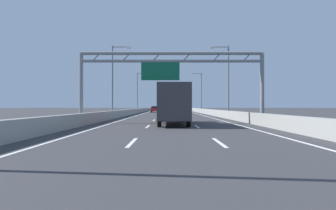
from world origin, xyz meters
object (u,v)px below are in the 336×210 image
Objects in this scene: sign_gantry at (169,68)px; streetlamp_left_mid at (113,77)px; yellow_car at (168,109)px; streetlamp_right_far at (199,90)px; red_car at (154,109)px; streetlamp_left_far at (137,90)px; streetlamp_right_mid at (225,77)px; box_truck at (172,104)px; silver_car at (158,108)px; orange_car at (175,107)px.

sign_gantry is 1.73× the size of streetlamp_left_mid.
yellow_car is at bearing 71.78° from streetlamp_left_mid.
streetlamp_left_mid is at bearing 120.95° from sign_gantry.
streetlamp_right_far is 11.86m from red_car.
streetlamp_left_far is 14.93m from streetlamp_right_far.
streetlamp_left_far is 1.00× the size of streetlamp_right_far.
sign_gantry reaches higher than yellow_car.
red_car is (4.05, 29.19, -4.63)m from streetlamp_left_mid.
streetlamp_right_mid is (14.93, 0.00, 0.00)m from streetlamp_left_mid.
box_truck is (7.57, -14.16, -3.69)m from streetlamp_left_mid.
streetlamp_right_far is at bearing 79.82° from sign_gantry.
box_truck reaches higher than yellow_car.
red_car is 37.80m from silver_car.
silver_car is at bearing 90.27° from red_car.
silver_car is (-3.46, 79.22, -4.07)m from sign_gantry.
silver_car is 81.24m from box_truck.
streetlamp_left_mid and streetlamp_right_far have the same top height.
sign_gantry reaches higher than silver_car.
streetlamp_right_far is (14.93, 0.00, 0.00)m from streetlamp_left_far.
yellow_car is 0.49× the size of box_truck.
streetlamp_right_mid is 16.38m from box_truck.
red_car is at bearing -95.52° from orange_car.
streetlamp_right_mid is 1.00× the size of streetlamp_left_far.
sign_gantry reaches higher than orange_car.
box_truck reaches higher than orange_car.
red_car is at bearing 82.10° from streetlamp_left_mid.
streetlamp_right_mid is at bearing -71.53° from yellow_car.
orange_car is (-3.86, 101.86, -4.62)m from streetlamp_right_mid.
red_car is 43.50m from box_truck.
orange_car is (7.02, 72.67, 0.01)m from red_car.
streetlamp_left_far is 2.20× the size of yellow_car.
red_car is at bearing 110.44° from streetlamp_right_mid.
red_car is at bearing 116.71° from yellow_car.
sign_gantry is 42.97m from streetlamp_right_far.
yellow_car is 0.93× the size of silver_car.
sign_gantry is 1.73× the size of streetlamp_right_far.
orange_car reaches higher than silver_car.
red_car is (4.05, -0.87, -4.63)m from streetlamp_left_far.
streetlamp_left_far is at bearing 90.00° from streetlamp_left_mid.
streetlamp_right_far is 2.04× the size of silver_car.
streetlamp_right_far is at bearing 45.09° from yellow_car.
sign_gantry is 3.62× the size of red_car.
orange_car is (-3.86, 71.80, -4.62)m from streetlamp_right_far.
sign_gantry is 14.41m from streetlamp_right_mid.
streetlamp_left_mid is 16.48m from box_truck.
yellow_car is 36.68m from box_truck.
streetlamp_right_mid is 31.49m from red_car.
sign_gantry is 114.22m from orange_car.
streetlamp_right_mid reaches higher than yellow_car.
streetlamp_right_mid reaches higher than sign_gantry.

